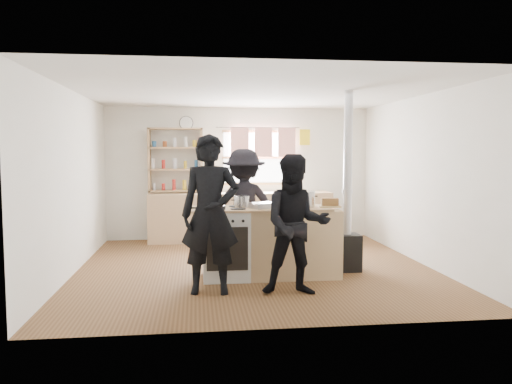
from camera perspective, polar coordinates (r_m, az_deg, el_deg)
ground at (r=7.26m, az=-0.13°, el=-8.66°), size 5.00×5.00×0.01m
back_counter at (r=9.35m, az=-1.75°, el=-2.83°), size 3.40×0.55×0.90m
shelving_unit at (r=9.37m, az=-9.18°, el=3.65°), size 1.00×0.28×1.20m
thermos at (r=9.44m, az=4.23°, el=0.83°), size 0.10×0.10×0.28m
cooking_island at (r=6.65m, az=1.68°, el=-5.75°), size 1.97×0.64×0.93m
skillet_greens at (r=6.37m, az=-4.68°, el=-1.75°), size 0.27×0.27×0.05m
roast_tray at (r=6.50m, az=0.86°, el=-1.50°), size 0.39×0.36×0.07m
stockpot_stove at (r=6.61m, az=-1.67°, el=-1.09°), size 0.21×0.21×0.17m
stockpot_counter at (r=6.68m, az=5.42°, el=-0.78°), size 0.32×0.32×0.24m
bread_board at (r=6.68m, az=8.44°, el=-1.29°), size 0.31×0.24×0.12m
flue_heater at (r=7.10m, az=10.35°, el=-3.68°), size 0.35×0.35×2.50m
person_near_left at (r=5.86m, az=-5.24°, el=-2.56°), size 0.72×0.50×1.87m
person_near_right at (r=5.81m, az=4.62°, el=-3.76°), size 0.85×0.70×1.64m
person_far at (r=7.44m, az=-1.38°, el=-1.64°), size 1.10×0.63×1.70m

